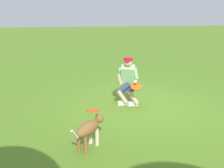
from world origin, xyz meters
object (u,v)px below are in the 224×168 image
at_px(frisbee_held, 136,87).
at_px(dog, 89,129).
at_px(person, 128,80).
at_px(frisbee_flying, 93,111).

bearing_deg(frisbee_held, dog, 54.93).
bearing_deg(person, dog, -9.79).
height_order(person, dog, person).
height_order(dog, frisbee_held, frisbee_held).
height_order(dog, frisbee_flying, frisbee_flying).
xyz_separation_m(person, frisbee_held, (-0.14, 0.36, -0.09)).
relative_size(dog, frisbee_flying, 3.67).
distance_m(person, frisbee_held, 0.40).
height_order(frisbee_flying, frisbee_held, frisbee_held).
height_order(person, frisbee_held, person).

